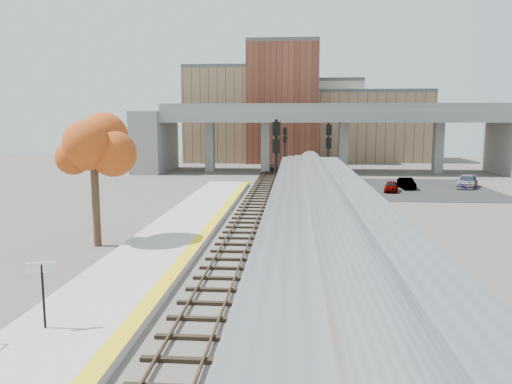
% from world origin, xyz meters
% --- Properties ---
extents(ground, '(160.00, 160.00, 0.00)m').
position_xyz_m(ground, '(0.00, 0.00, 0.00)').
color(ground, '#47423D').
rests_on(ground, ground).
extents(platform, '(4.50, 60.00, 0.35)m').
position_xyz_m(platform, '(-7.25, 0.00, 0.17)').
color(platform, '#9E9E99').
rests_on(platform, ground).
extents(yellow_strip, '(0.70, 60.00, 0.01)m').
position_xyz_m(yellow_strip, '(-5.35, 0.00, 0.35)').
color(yellow_strip, yellow).
rests_on(yellow_strip, platform).
extents(tracks, '(10.70, 95.00, 0.25)m').
position_xyz_m(tracks, '(0.93, 12.50, 0.08)').
color(tracks, black).
rests_on(tracks, ground).
extents(overpass, '(54.00, 12.00, 9.50)m').
position_xyz_m(overpass, '(4.92, 45.00, 5.81)').
color(overpass, slate).
rests_on(overpass, ground).
extents(buildings_far, '(43.00, 21.00, 20.60)m').
position_xyz_m(buildings_far, '(1.26, 66.57, 7.88)').
color(buildings_far, '#8E6C52').
rests_on(buildings_far, ground).
extents(parking_lot, '(14.00, 18.00, 0.04)m').
position_xyz_m(parking_lot, '(14.00, 28.00, 0.02)').
color(parking_lot, black).
rests_on(parking_lot, ground).
extents(locomotive, '(3.02, 19.05, 4.10)m').
position_xyz_m(locomotive, '(1.00, 11.81, 2.28)').
color(locomotive, '#A8AAB2').
rests_on(locomotive, ground).
extents(coach, '(3.03, 25.00, 5.00)m').
position_xyz_m(coach, '(1.00, -10.79, 2.80)').
color(coach, '#A8AAB2').
rests_on(coach, ground).
extents(signal_mast_near, '(0.60, 0.64, 7.33)m').
position_xyz_m(signal_mast_near, '(-1.10, 7.79, 3.69)').
color(signal_mast_near, '#9E9E99').
rests_on(signal_mast_near, ground).
extents(signal_mast_mid, '(0.60, 0.64, 7.08)m').
position_xyz_m(signal_mast_mid, '(3.00, 16.87, 3.52)').
color(signal_mast_mid, '#9E9E99').
rests_on(signal_mast_mid, ground).
extents(signal_mast_far, '(0.60, 0.64, 6.49)m').
position_xyz_m(signal_mast_far, '(-1.10, 36.91, 3.11)').
color(signal_mast_far, '#9E9E99').
rests_on(signal_mast_far, ground).
extents(station_sign, '(0.85, 0.39, 2.27)m').
position_xyz_m(station_sign, '(-8.13, -10.69, 1.98)').
color(station_sign, black).
rests_on(station_sign, platform).
extents(tree, '(3.60, 3.60, 7.55)m').
position_xyz_m(tree, '(-11.25, 1.55, 5.60)').
color(tree, '#382619').
rests_on(tree, ground).
extents(car_a, '(2.01, 3.44, 1.10)m').
position_xyz_m(car_a, '(10.04, 25.34, 0.59)').
color(car_a, '#99999E').
rests_on(car_a, parking_lot).
extents(car_b, '(1.39, 3.60, 1.17)m').
position_xyz_m(car_b, '(12.10, 27.80, 0.62)').
color(car_b, '#99999E').
rests_on(car_b, parking_lot).
extents(car_c, '(3.64, 4.93, 1.33)m').
position_xyz_m(car_c, '(18.81, 29.13, 0.70)').
color(car_c, '#99999E').
rests_on(car_c, parking_lot).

